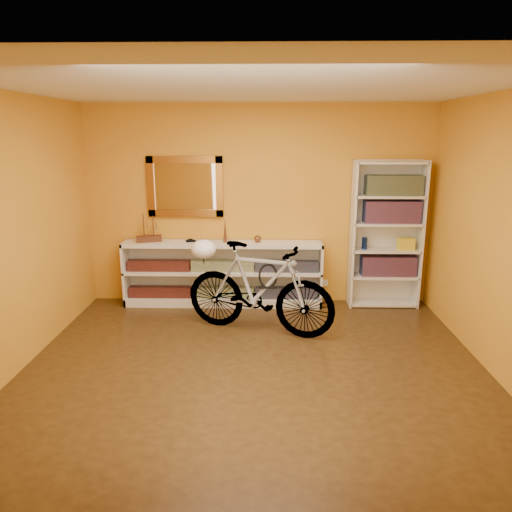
{
  "coord_description": "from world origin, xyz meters",
  "views": [
    {
      "loc": [
        0.12,
        -4.25,
        2.21
      ],
      "look_at": [
        0.0,
        0.7,
        0.95
      ],
      "focal_mm": 33.65,
      "sensor_mm": 36.0,
      "label": 1
    }
  ],
  "objects_px": {
    "console_unit": "(223,274)",
    "helmet": "(204,249)",
    "bicycle": "(259,288)",
    "bookcase": "(386,235)"
  },
  "relations": [
    {
      "from": "console_unit",
      "to": "helmet",
      "type": "xyz_separation_m",
      "value": [
        -0.15,
        -0.7,
        0.5
      ]
    },
    {
      "from": "bicycle",
      "to": "helmet",
      "type": "xyz_separation_m",
      "value": [
        -0.65,
        0.22,
        0.4
      ]
    },
    {
      "from": "helmet",
      "to": "console_unit",
      "type": "bearing_deg",
      "value": 77.85
    },
    {
      "from": "bookcase",
      "to": "bicycle",
      "type": "xyz_separation_m",
      "value": [
        -1.62,
        -0.94,
        -0.43
      ]
    },
    {
      "from": "bookcase",
      "to": "helmet",
      "type": "relative_size",
      "value": 6.5
    },
    {
      "from": "bookcase",
      "to": "helmet",
      "type": "distance_m",
      "value": 2.38
    },
    {
      "from": "console_unit",
      "to": "helmet",
      "type": "distance_m",
      "value": 0.88
    },
    {
      "from": "console_unit",
      "to": "bookcase",
      "type": "bearing_deg",
      "value": 0.68
    },
    {
      "from": "console_unit",
      "to": "helmet",
      "type": "height_order",
      "value": "helmet"
    },
    {
      "from": "console_unit",
      "to": "bicycle",
      "type": "xyz_separation_m",
      "value": [
        0.5,
        -0.92,
        0.1
      ]
    }
  ]
}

